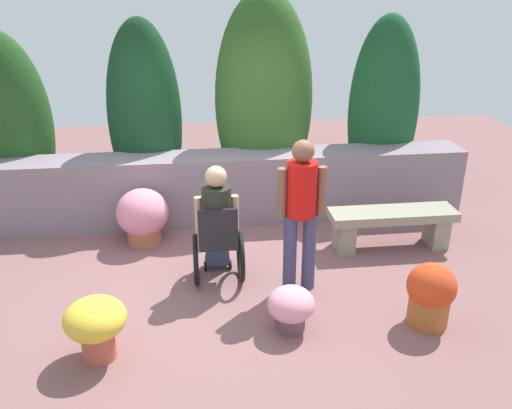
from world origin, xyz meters
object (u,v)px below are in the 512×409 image
at_px(flower_pot_small_foreground, 291,307).
at_px(person_standing_companion, 301,207).
at_px(flower_pot_purple_near, 143,216).
at_px(flower_pot_red_accent, 431,294).
at_px(flower_pot_terracotta_by_wall, 96,324).
at_px(person_in_wheelchair, 217,228).
at_px(stone_bench, 392,223).

bearing_deg(flower_pot_small_foreground, person_standing_companion, 73.27).
relative_size(person_standing_companion, flower_pot_purple_near, 2.33).
bearing_deg(person_standing_companion, flower_pot_purple_near, 138.54).
bearing_deg(flower_pot_red_accent, person_standing_companion, 144.95).
distance_m(person_standing_companion, flower_pot_terracotta_by_wall, 2.21).
bearing_deg(flower_pot_purple_near, flower_pot_terracotta_by_wall, -96.23).
relative_size(flower_pot_terracotta_by_wall, flower_pot_red_accent, 0.90).
bearing_deg(flower_pot_small_foreground, flower_pot_purple_near, 127.39).
xyz_separation_m(person_in_wheelchair, flower_pot_red_accent, (1.93, -1.04, -0.29)).
xyz_separation_m(person_in_wheelchair, flower_pot_purple_near, (-0.87, 0.98, -0.26)).
distance_m(flower_pot_purple_near, flower_pot_terracotta_by_wall, 2.17).
bearing_deg(person_in_wheelchair, flower_pot_terracotta_by_wall, -134.00).
xyz_separation_m(stone_bench, flower_pot_terracotta_by_wall, (-3.22, -1.68, 0.02)).
height_order(person_in_wheelchair, person_standing_companion, person_standing_companion).
xyz_separation_m(person_standing_companion, flower_pot_red_accent, (1.10, -0.77, -0.61)).
relative_size(person_in_wheelchair, flower_pot_small_foreground, 3.01).
distance_m(person_in_wheelchair, flower_pot_small_foreground, 1.21).
height_order(person_in_wheelchair, flower_pot_small_foreground, person_in_wheelchair).
distance_m(person_in_wheelchair, flower_pot_purple_near, 1.34).
height_order(flower_pot_purple_near, flower_pot_red_accent, flower_pot_purple_near).
bearing_deg(person_in_wheelchair, flower_pot_red_accent, -29.06).
distance_m(flower_pot_purple_near, flower_pot_red_accent, 3.45).
distance_m(stone_bench, flower_pot_small_foreground, 2.10).
relative_size(flower_pot_purple_near, flower_pot_small_foreground, 1.58).
bearing_deg(flower_pot_purple_near, person_standing_companion, -36.41).
height_order(person_in_wheelchair, flower_pot_red_accent, person_in_wheelchair).
bearing_deg(stone_bench, flower_pot_terracotta_by_wall, -146.83).
bearing_deg(flower_pot_small_foreground, flower_pot_terracotta_by_wall, -173.20).
distance_m(person_standing_companion, flower_pot_purple_near, 2.19).
height_order(person_standing_companion, flower_pot_small_foreground, person_standing_companion).
bearing_deg(person_in_wheelchair, flower_pot_small_foreground, -57.92).
height_order(flower_pot_purple_near, flower_pot_small_foreground, flower_pot_purple_near).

